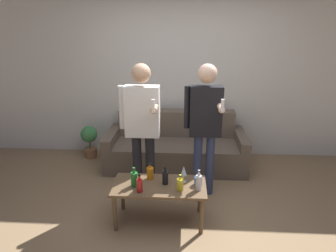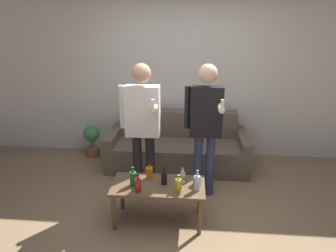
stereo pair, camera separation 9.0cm
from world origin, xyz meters
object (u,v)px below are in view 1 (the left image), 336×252
(couch, at_px, (176,147))
(person_standing_left, at_px, (142,121))
(coffee_table, at_px, (159,189))
(bottle_orange, at_px, (199,182))
(person_standing_right, at_px, (205,120))

(couch, bearing_deg, person_standing_left, -113.27)
(coffee_table, height_order, bottle_orange, bottle_orange)
(couch, height_order, person_standing_right, person_standing_right)
(coffee_table, distance_m, person_standing_left, 0.83)
(couch, xyz_separation_m, person_standing_left, (-0.38, -0.87, 0.70))
(bottle_orange, xyz_separation_m, person_standing_left, (-0.65, 0.61, 0.44))
(bottle_orange, height_order, person_standing_left, person_standing_left)
(person_standing_left, xyz_separation_m, person_standing_right, (0.74, 0.06, 0.01))
(person_standing_left, height_order, person_standing_right, person_standing_left)
(coffee_table, distance_m, person_standing_right, 0.98)
(person_standing_right, bearing_deg, person_standing_left, -175.19)
(bottle_orange, distance_m, person_standing_right, 0.82)
(couch, height_order, person_standing_left, person_standing_left)
(person_standing_right, bearing_deg, bottle_orange, -97.40)
(coffee_table, xyz_separation_m, person_standing_left, (-0.24, 0.53, 0.59))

